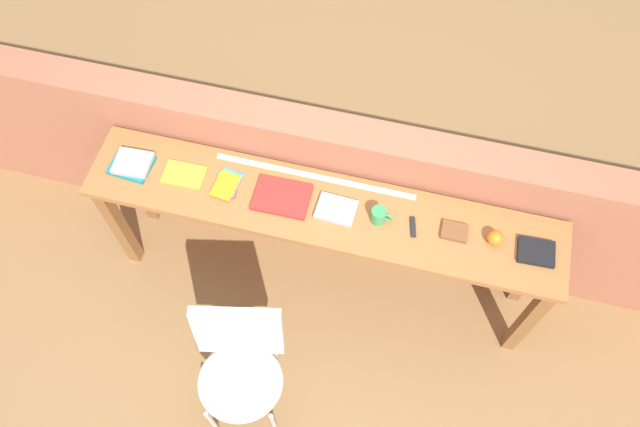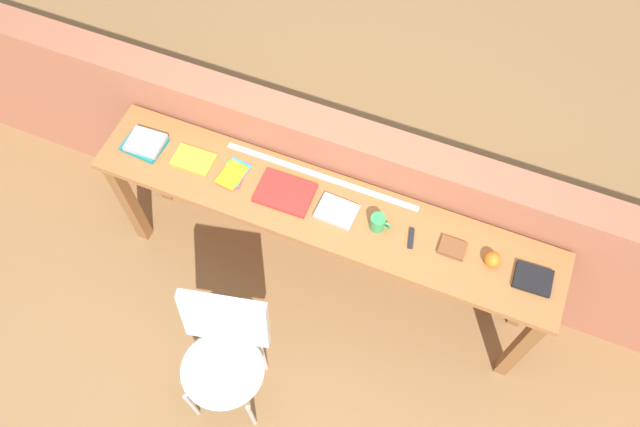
{
  "view_description": "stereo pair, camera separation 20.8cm",
  "coord_description": "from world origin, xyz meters",
  "px_view_note": "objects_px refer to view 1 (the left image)",
  "views": [
    {
      "loc": [
        0.37,
        -1.22,
        3.66
      ],
      "look_at": [
        0.0,
        0.25,
        0.9
      ],
      "focal_mm": 35.0,
      "sensor_mm": 36.0,
      "label": 1
    },
    {
      "loc": [
        0.57,
        -1.16,
        3.66
      ],
      "look_at": [
        0.0,
        0.25,
        0.9
      ],
      "focal_mm": 35.0,
      "sensor_mm": 36.0,
      "label": 2
    }
  ],
  "objects_px": {
    "leather_journal_brown": "(454,232)",
    "sports_ball_small": "(495,238)",
    "magazine_cycling": "(184,175)",
    "multitool_folded": "(413,227)",
    "chair_white_moulded": "(240,364)",
    "pamphlet_pile_colourful": "(227,184)",
    "book_open_centre": "(282,197)",
    "book_repair_rightmost": "(536,252)",
    "mug": "(379,216)",
    "book_stack_leftmost": "(132,164)"
  },
  "relations": [
    {
      "from": "multitool_folded",
      "to": "leather_journal_brown",
      "type": "distance_m",
      "value": 0.21
    },
    {
      "from": "book_open_centre",
      "to": "book_repair_rightmost",
      "type": "height_order",
      "value": "book_repair_rightmost"
    },
    {
      "from": "mug",
      "to": "sports_ball_small",
      "type": "bearing_deg",
      "value": 1.86
    },
    {
      "from": "chair_white_moulded",
      "to": "book_repair_rightmost",
      "type": "distance_m",
      "value": 1.58
    },
    {
      "from": "book_repair_rightmost",
      "to": "book_stack_leftmost",
      "type": "bearing_deg",
      "value": 177.58
    },
    {
      "from": "chair_white_moulded",
      "to": "book_open_centre",
      "type": "bearing_deg",
      "value": 88.77
    },
    {
      "from": "sports_ball_small",
      "to": "leather_journal_brown",
      "type": "bearing_deg",
      "value": 179.54
    },
    {
      "from": "leather_journal_brown",
      "to": "multitool_folded",
      "type": "bearing_deg",
      "value": -173.56
    },
    {
      "from": "magazine_cycling",
      "to": "multitool_folded",
      "type": "relative_size",
      "value": 1.99
    },
    {
      "from": "multitool_folded",
      "to": "book_repair_rightmost",
      "type": "xyz_separation_m",
      "value": [
        0.61,
        0.01,
        0.0
      ]
    },
    {
      "from": "book_repair_rightmost",
      "to": "mug",
      "type": "bearing_deg",
      "value": 177.81
    },
    {
      "from": "pamphlet_pile_colourful",
      "to": "multitool_folded",
      "type": "xyz_separation_m",
      "value": [
        0.98,
        -0.01,
        0.0
      ]
    },
    {
      "from": "chair_white_moulded",
      "to": "magazine_cycling",
      "type": "xyz_separation_m",
      "value": [
        -0.52,
        0.81,
        0.36
      ]
    },
    {
      "from": "leather_journal_brown",
      "to": "mug",
      "type": "bearing_deg",
      "value": -176.86
    },
    {
      "from": "chair_white_moulded",
      "to": "magazine_cycling",
      "type": "relative_size",
      "value": 4.07
    },
    {
      "from": "chair_white_moulded",
      "to": "sports_ball_small",
      "type": "relative_size",
      "value": 11.25
    },
    {
      "from": "pamphlet_pile_colourful",
      "to": "book_repair_rightmost",
      "type": "bearing_deg",
      "value": -0.24
    },
    {
      "from": "sports_ball_small",
      "to": "magazine_cycling",
      "type": "bearing_deg",
      "value": -179.78
    },
    {
      "from": "leather_journal_brown",
      "to": "book_repair_rightmost",
      "type": "distance_m",
      "value": 0.4
    },
    {
      "from": "leather_journal_brown",
      "to": "sports_ball_small",
      "type": "relative_size",
      "value": 1.64
    },
    {
      "from": "magazine_cycling",
      "to": "book_open_centre",
      "type": "relative_size",
      "value": 0.76
    },
    {
      "from": "multitool_folded",
      "to": "mug",
      "type": "bearing_deg",
      "value": 179.21
    },
    {
      "from": "sports_ball_small",
      "to": "book_repair_rightmost",
      "type": "xyz_separation_m",
      "value": [
        0.21,
        -0.01,
        -0.03
      ]
    },
    {
      "from": "book_open_centre",
      "to": "pamphlet_pile_colourful",
      "type": "bearing_deg",
      "value": 177.58
    },
    {
      "from": "pamphlet_pile_colourful",
      "to": "sports_ball_small",
      "type": "distance_m",
      "value": 1.39
    },
    {
      "from": "book_stack_leftmost",
      "to": "book_repair_rightmost",
      "type": "height_order",
      "value": "book_stack_leftmost"
    },
    {
      "from": "chair_white_moulded",
      "to": "magazine_cycling",
      "type": "bearing_deg",
      "value": 122.87
    },
    {
      "from": "leather_journal_brown",
      "to": "sports_ball_small",
      "type": "distance_m",
      "value": 0.2
    },
    {
      "from": "book_open_centre",
      "to": "sports_ball_small",
      "type": "height_order",
      "value": "sports_ball_small"
    },
    {
      "from": "magazine_cycling",
      "to": "sports_ball_small",
      "type": "xyz_separation_m",
      "value": [
        1.62,
        0.01,
        0.03
      ]
    },
    {
      "from": "book_repair_rightmost",
      "to": "multitool_folded",
      "type": "bearing_deg",
      "value": 178.15
    },
    {
      "from": "book_open_centre",
      "to": "book_repair_rightmost",
      "type": "distance_m",
      "value": 1.29
    },
    {
      "from": "magazine_cycling",
      "to": "pamphlet_pile_colourful",
      "type": "relative_size",
      "value": 1.12
    },
    {
      "from": "book_stack_leftmost",
      "to": "mug",
      "type": "xyz_separation_m",
      "value": [
        1.33,
        0.0,
        0.02
      ]
    },
    {
      "from": "pamphlet_pile_colourful",
      "to": "sports_ball_small",
      "type": "xyz_separation_m",
      "value": [
        1.38,
        0.01,
        0.03
      ]
    },
    {
      "from": "mug",
      "to": "multitool_folded",
      "type": "relative_size",
      "value": 1.0
    },
    {
      "from": "multitool_folded",
      "to": "sports_ball_small",
      "type": "xyz_separation_m",
      "value": [
        0.4,
        0.02,
        0.03
      ]
    },
    {
      "from": "book_repair_rightmost",
      "to": "magazine_cycling",
      "type": "bearing_deg",
      "value": 177.2
    },
    {
      "from": "multitool_folded",
      "to": "pamphlet_pile_colourful",
      "type": "bearing_deg",
      "value": 179.16
    },
    {
      "from": "chair_white_moulded",
      "to": "book_open_centre",
      "type": "distance_m",
      "value": 0.88
    },
    {
      "from": "book_open_centre",
      "to": "magazine_cycling",
      "type": "bearing_deg",
      "value": 178.17
    },
    {
      "from": "book_open_centre",
      "to": "leather_journal_brown",
      "type": "distance_m",
      "value": 0.89
    },
    {
      "from": "book_stack_leftmost",
      "to": "pamphlet_pile_colourful",
      "type": "height_order",
      "value": "book_stack_leftmost"
    },
    {
      "from": "book_stack_leftmost",
      "to": "leather_journal_brown",
      "type": "bearing_deg",
      "value": 0.7
    },
    {
      "from": "book_stack_leftmost",
      "to": "book_repair_rightmost",
      "type": "relative_size",
      "value": 1.24
    },
    {
      "from": "mug",
      "to": "chair_white_moulded",
      "type": "bearing_deg",
      "value": -123.51
    },
    {
      "from": "sports_ball_small",
      "to": "book_repair_rightmost",
      "type": "height_order",
      "value": "sports_ball_small"
    },
    {
      "from": "pamphlet_pile_colourful",
      "to": "book_open_centre",
      "type": "height_order",
      "value": "book_open_centre"
    },
    {
      "from": "magazine_cycling",
      "to": "leather_journal_brown",
      "type": "bearing_deg",
      "value": -0.66
    },
    {
      "from": "multitool_folded",
      "to": "sports_ball_small",
      "type": "height_order",
      "value": "sports_ball_small"
    }
  ]
}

